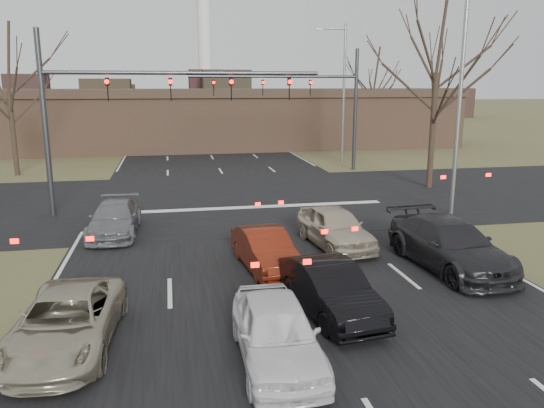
{
  "coord_description": "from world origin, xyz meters",
  "views": [
    {
      "loc": [
        -3.35,
        -11.19,
        5.72
      ],
      "look_at": [
        -0.21,
        4.92,
        2.0
      ],
      "focal_mm": 35.0,
      "sensor_mm": 36.0,
      "label": 1
    }
  ],
  "objects": [
    {
      "name": "car_white_sedan",
      "position": [
        -1.31,
        -1.23,
        0.69
      ],
      "size": [
        1.69,
        4.07,
        1.38
      ],
      "primitive_type": "imported",
      "rotation": [
        0.0,
        0.0,
        -0.02
      ],
      "color": "white",
      "rests_on": "ground"
    },
    {
      "name": "tree_right_far",
      "position": [
        15.0,
        35.0,
        6.96
      ],
      "size": [
        5.4,
        5.4,
        9.0
      ],
      "color": "black",
      "rests_on": "ground"
    },
    {
      "name": "building",
      "position": [
        2.0,
        38.0,
        2.67
      ],
      "size": [
        42.4,
        10.4,
        5.3
      ],
      "color": "brown",
      "rests_on": "ground"
    },
    {
      "name": "road_cross",
      "position": [
        0.0,
        15.0,
        0.01
      ],
      "size": [
        200.0,
        14.0,
        0.02
      ],
      "primitive_type": "cube",
      "color": "black",
      "rests_on": "ground"
    },
    {
      "name": "road_main",
      "position": [
        0.0,
        60.0,
        0.01
      ],
      "size": [
        14.0,
        300.0,
        0.02
      ],
      "primitive_type": "cube",
      "color": "black",
      "rests_on": "ground"
    },
    {
      "name": "mast_arm_far",
      "position": [
        6.18,
        23.0,
        5.02
      ],
      "size": [
        11.12,
        0.24,
        8.0
      ],
      "color": "#383A3D",
      "rests_on": "ground"
    },
    {
      "name": "car_silver_ahead",
      "position": [
        2.37,
        6.36,
        0.72
      ],
      "size": [
        2.16,
        4.4,
        1.44
      ],
      "primitive_type": "imported",
      "rotation": [
        0.0,
        0.0,
        0.11
      ],
      "color": "#C2B69D",
      "rests_on": "ground"
    },
    {
      "name": "car_charcoal_sedan",
      "position": [
        5.24,
        3.47,
        0.77
      ],
      "size": [
        2.53,
        5.42,
        1.53
      ],
      "primitive_type": "imported",
      "rotation": [
        0.0,
        0.0,
        0.07
      ],
      "color": "black",
      "rests_on": "ground"
    },
    {
      "name": "car_red_ahead",
      "position": [
        -0.5,
        4.5,
        0.63
      ],
      "size": [
        1.82,
        3.96,
        1.26
      ],
      "primitive_type": "imported",
      "rotation": [
        0.0,
        0.0,
        0.13
      ],
      "color": "#611C0D",
      "rests_on": "ground"
    },
    {
      "name": "tree_right_near",
      "position": [
        11.0,
        16.0,
        8.9
      ],
      "size": [
        6.9,
        6.9,
        11.5
      ],
      "color": "black",
      "rests_on": "ground"
    },
    {
      "name": "ground",
      "position": [
        0.0,
        0.0,
        0.0
      ],
      "size": [
        360.0,
        360.0,
        0.0
      ],
      "primitive_type": "plane",
      "color": "#51542C",
      "rests_on": "ground"
    },
    {
      "name": "car_silver_suv",
      "position": [
        -5.73,
        0.25,
        0.63
      ],
      "size": [
        2.42,
        4.66,
        1.25
      ],
      "primitive_type": "imported",
      "rotation": [
        0.0,
        0.0,
        -0.08
      ],
      "color": "#A69F86",
      "rests_on": "ground"
    },
    {
      "name": "tree_left_far",
      "position": [
        -13.0,
        25.0,
        7.34
      ],
      "size": [
        5.7,
        5.7,
        9.5
      ],
      "color": "black",
      "rests_on": "ground"
    },
    {
      "name": "mast_arm_near",
      "position": [
        -5.23,
        13.0,
        5.07
      ],
      "size": [
        12.12,
        0.24,
        8.0
      ],
      "color": "#383A3D",
      "rests_on": "ground"
    },
    {
      "name": "car_black_hatch",
      "position": [
        0.5,
        0.86,
        0.66
      ],
      "size": [
        1.93,
        4.17,
        1.32
      ],
      "primitive_type": "imported",
      "rotation": [
        0.0,
        0.0,
        0.14
      ],
      "color": "black",
      "rests_on": "ground"
    },
    {
      "name": "streetlight_right_far",
      "position": [
        9.32,
        27.0,
        5.59
      ],
      "size": [
        2.34,
        0.25,
        10.0
      ],
      "color": "gray",
      "rests_on": "ground"
    },
    {
      "name": "streetlight_right_near",
      "position": [
        8.82,
        10.0,
        5.59
      ],
      "size": [
        2.34,
        0.25,
        10.0
      ],
      "color": "gray",
      "rests_on": "ground"
    },
    {
      "name": "car_grey_ahead",
      "position": [
        -5.54,
        9.5,
        0.63
      ],
      "size": [
        1.95,
        4.43,
        1.27
      ],
      "primitive_type": "imported",
      "rotation": [
        0.0,
        0.0,
        -0.04
      ],
      "color": "slate",
      "rests_on": "ground"
    }
  ]
}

